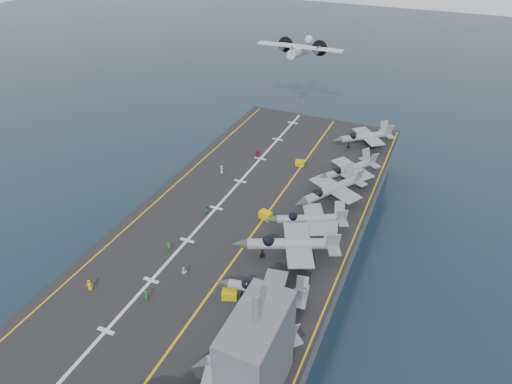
% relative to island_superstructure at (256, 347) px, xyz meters
% --- Properties ---
extents(ground, '(500.00, 500.00, 0.00)m').
position_rel_island_superstructure_xyz_m(ground, '(-15.00, 30.00, -17.90)').
color(ground, '#142135').
rests_on(ground, ground).
extents(hull, '(36.00, 90.00, 10.00)m').
position_rel_island_superstructure_xyz_m(hull, '(-15.00, 30.00, -12.90)').
color(hull, '#56595E').
rests_on(hull, ground).
extents(flight_deck, '(38.00, 92.00, 0.40)m').
position_rel_island_superstructure_xyz_m(flight_deck, '(-15.00, 30.00, -7.70)').
color(flight_deck, black).
rests_on(flight_deck, hull).
extents(foul_line, '(0.35, 90.00, 0.02)m').
position_rel_island_superstructure_xyz_m(foul_line, '(-12.00, 30.00, -7.48)').
color(foul_line, gold).
rests_on(foul_line, flight_deck).
extents(landing_centerline, '(0.50, 90.00, 0.02)m').
position_rel_island_superstructure_xyz_m(landing_centerline, '(-21.00, 30.00, -7.48)').
color(landing_centerline, silver).
rests_on(landing_centerline, flight_deck).
extents(deck_edge_port, '(0.25, 90.00, 0.02)m').
position_rel_island_superstructure_xyz_m(deck_edge_port, '(-32.00, 30.00, -7.48)').
color(deck_edge_port, gold).
rests_on(deck_edge_port, flight_deck).
extents(deck_edge_stbd, '(0.25, 90.00, 0.02)m').
position_rel_island_superstructure_xyz_m(deck_edge_stbd, '(3.50, 30.00, -7.48)').
color(deck_edge_stbd, gold).
rests_on(deck_edge_stbd, flight_deck).
extents(island_superstructure, '(5.00, 10.00, 15.00)m').
position_rel_island_superstructure_xyz_m(island_superstructure, '(0.00, 0.00, 0.00)').
color(island_superstructure, '#56595E').
rests_on(island_superstructure, flight_deck).
extents(fighter_jet_1, '(15.46, 15.80, 4.61)m').
position_rel_island_superstructure_xyz_m(fighter_jet_1, '(-2.31, 3.91, -5.19)').
color(fighter_jet_1, '#9DA4AC').
rests_on(fighter_jet_1, flight_deck).
extents(fighter_jet_2, '(14.06, 10.64, 4.42)m').
position_rel_island_superstructure_xyz_m(fighter_jet_2, '(-4.17, 13.04, -5.29)').
color(fighter_jet_2, gray).
rests_on(fighter_jet_2, flight_deck).
extents(fighter_jet_3, '(19.25, 16.54, 5.64)m').
position_rel_island_superstructure_xyz_m(fighter_jet_3, '(-4.18, 22.97, -4.68)').
color(fighter_jet_3, '#99A1A8').
rests_on(fighter_jet_3, flight_deck).
extents(fighter_jet_4, '(16.00, 13.96, 4.66)m').
position_rel_island_superstructure_xyz_m(fighter_jet_4, '(-3.74, 30.82, -5.17)').
color(fighter_jet_4, gray).
rests_on(fighter_jet_4, flight_deck).
extents(fighter_jet_5, '(16.52, 18.38, 5.32)m').
position_rel_island_superstructure_xyz_m(fighter_jet_5, '(-2.96, 40.38, -4.84)').
color(fighter_jet_5, gray).
rests_on(fighter_jet_5, flight_deck).
extents(fighter_jet_6, '(15.66, 16.73, 4.84)m').
position_rel_island_superstructure_xyz_m(fighter_jet_6, '(-1.91, 49.28, -5.08)').
color(fighter_jet_6, '#979EA7').
rests_on(fighter_jet_6, flight_deck).
extents(fighter_jet_8, '(16.72, 16.12, 4.86)m').
position_rel_island_superstructure_xyz_m(fighter_jet_8, '(-2.23, 64.85, -5.07)').
color(fighter_jet_8, gray).
rests_on(fighter_jet_8, flight_deck).
extents(tow_cart_a, '(2.40, 1.98, 1.24)m').
position_rel_island_superstructure_xyz_m(tow_cart_a, '(-9.09, 11.54, -6.88)').
color(tow_cart_a, '#DBC10C').
rests_on(tow_cart_a, flight_deck).
extents(tow_cart_b, '(2.45, 1.91, 1.30)m').
position_rel_island_superstructure_xyz_m(tow_cart_b, '(-11.75, 30.73, -6.85)').
color(tow_cart_b, '#D3B806').
rests_on(tow_cart_b, flight_deck).
extents(tow_cart_c, '(2.06, 1.59, 1.10)m').
position_rel_island_superstructure_xyz_m(tow_cart_c, '(-12.43, 50.63, -6.95)').
color(tow_cart_c, '#E3A60B').
rests_on(tow_cart_c, flight_deck).
extents(crew_0, '(1.28, 1.18, 1.77)m').
position_rel_island_superstructure_xyz_m(crew_0, '(-27.71, 4.98, -6.61)').
color(crew_0, yellow).
rests_on(crew_0, flight_deck).
extents(crew_1, '(1.08, 0.78, 1.70)m').
position_rel_island_superstructure_xyz_m(crew_1, '(-22.24, 16.72, -6.65)').
color(crew_1, '#268C33').
rests_on(crew_1, flight_deck).
extents(crew_2, '(1.24, 1.07, 1.74)m').
position_rel_island_superstructure_xyz_m(crew_2, '(-21.66, 27.88, -6.63)').
color(crew_2, '#228536').
rests_on(crew_2, flight_deck).
extents(crew_4, '(1.23, 1.32, 1.84)m').
position_rel_island_superstructure_xyz_m(crew_4, '(-21.77, 50.19, -6.58)').
color(crew_4, '#AE1424').
rests_on(crew_4, flight_deck).
extents(crew_5, '(0.74, 1.04, 1.64)m').
position_rel_island_superstructure_xyz_m(crew_5, '(-25.75, 41.37, -6.68)').
color(crew_5, white).
rests_on(crew_5, flight_deck).
extents(crew_6, '(1.27, 1.33, 1.85)m').
position_rel_island_superstructure_xyz_m(crew_6, '(-19.19, 6.48, -6.58)').
color(crew_6, '#25902D').
rests_on(crew_6, flight_deck).
extents(crew_7, '(1.19, 0.93, 1.77)m').
position_rel_island_superstructure_xyz_m(crew_7, '(-16.93, 12.61, -6.61)').
color(crew_7, silver).
rests_on(crew_7, flight_deck).
extents(transport_plane, '(24.13, 16.84, 5.59)m').
position_rel_island_superstructure_xyz_m(transport_plane, '(-26.77, 89.89, 4.05)').
color(transport_plane, silver).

